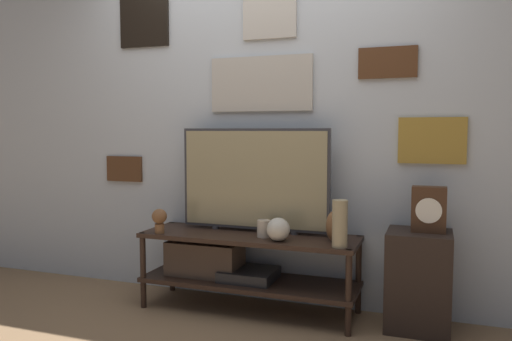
# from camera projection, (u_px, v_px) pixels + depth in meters

# --- Properties ---
(ground_plane) EXTENTS (12.00, 12.00, 0.00)m
(ground_plane) POSITION_uv_depth(u_px,v_px,m) (234.00, 324.00, 3.16)
(ground_plane) COLOR #846647
(wall_back) EXTENTS (6.40, 0.08, 2.70)m
(wall_back) POSITION_uv_depth(u_px,v_px,m) (263.00, 112.00, 3.57)
(wall_back) COLOR #B2BCC6
(wall_back) RESTS_ON ground_plane
(media_console) EXTENTS (1.48, 0.46, 0.53)m
(media_console) POSITION_uv_depth(u_px,v_px,m) (232.00, 261.00, 3.43)
(media_console) COLOR black
(media_console) RESTS_ON ground_plane
(television) EXTENTS (1.06, 0.05, 0.72)m
(television) POSITION_uv_depth(u_px,v_px,m) (254.00, 179.00, 3.44)
(television) COLOR #333338
(television) RESTS_ON media_console
(vase_round_glass) EXTENTS (0.15, 0.15, 0.15)m
(vase_round_glass) POSITION_uv_depth(u_px,v_px,m) (278.00, 229.00, 3.17)
(vase_round_glass) COLOR beige
(vase_round_glass) RESTS_ON media_console
(vase_tall_ceramic) EXTENTS (0.09, 0.09, 0.29)m
(vase_tall_ceramic) POSITION_uv_depth(u_px,v_px,m) (340.00, 224.00, 3.00)
(vase_tall_ceramic) COLOR tan
(vase_tall_ceramic) RESTS_ON media_console
(vase_urn_stoneware) EXTENTS (0.11, 0.11, 0.20)m
(vase_urn_stoneware) POSITION_uv_depth(u_px,v_px,m) (334.00, 226.00, 3.15)
(vase_urn_stoneware) COLOR brown
(vase_urn_stoneware) RESTS_ON media_console
(candle_jar) EXTENTS (0.09, 0.09, 0.11)m
(candle_jar) POSITION_uv_depth(u_px,v_px,m) (264.00, 229.00, 3.29)
(candle_jar) COLOR #C1B29E
(candle_jar) RESTS_ON media_console
(decorative_bust) EXTENTS (0.10, 0.10, 0.17)m
(decorative_bust) POSITION_uv_depth(u_px,v_px,m) (159.00, 219.00, 3.41)
(decorative_bust) COLOR brown
(decorative_bust) RESTS_ON media_console
(side_table) EXTENTS (0.38, 0.35, 0.61)m
(side_table) POSITION_uv_depth(u_px,v_px,m) (418.00, 280.00, 3.07)
(side_table) COLOR black
(side_table) RESTS_ON ground_plane
(mantel_clock) EXTENTS (0.20, 0.11, 0.28)m
(mantel_clock) POSITION_uv_depth(u_px,v_px,m) (429.00, 209.00, 3.02)
(mantel_clock) COLOR #422819
(mantel_clock) RESTS_ON side_table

